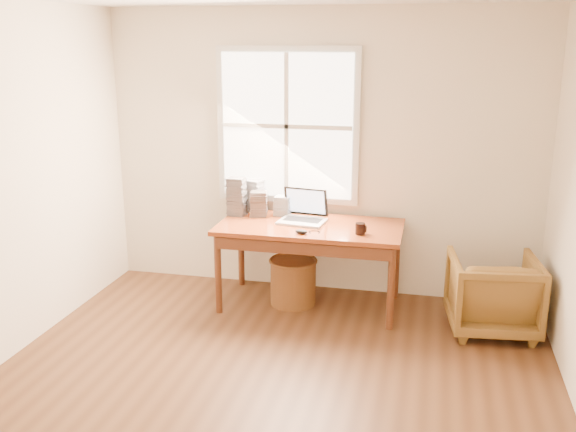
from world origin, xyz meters
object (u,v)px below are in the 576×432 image
cd_stack_a (254,195)px  armchair (493,294)px  desk (310,227)px  wicker_stool (293,282)px  coffee_mug (360,229)px  laptop (302,206)px

cd_stack_a → armchair: bearing=-13.4°
desk → cd_stack_a: (-0.60, 0.33, 0.17)m
desk → cd_stack_a: size_ratio=5.25×
armchair → wicker_stool: 1.71m
coffee_mug → laptop: bearing=164.7°
wicker_stool → cd_stack_a: cd_stack_a is taller
desk → cd_stack_a: 0.71m
laptop → wicker_stool: bearing=-142.2°
laptop → cd_stack_a: laptop is taller
desk → laptop: size_ratio=3.60×
armchair → cd_stack_a: 2.29m
desk → armchair: bearing=-6.5°
armchair → laptop: 1.75m
coffee_mug → wicker_stool: bearing=170.5°
wicker_stool → cd_stack_a: (-0.45, 0.33, 0.70)m
desk → coffee_mug: coffee_mug is taller
desk → wicker_stool: desk is taller
armchair → cd_stack_a: size_ratio=2.30×
coffee_mug → cd_stack_a: bearing=160.8°
coffee_mug → armchair: bearing=6.4°
armchair → wicker_stool: (-1.70, 0.18, -0.12)m
wicker_stool → cd_stack_a: 0.90m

